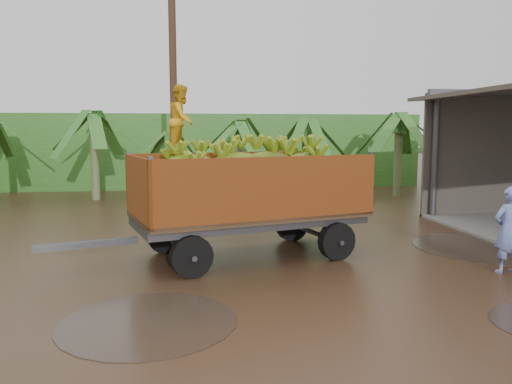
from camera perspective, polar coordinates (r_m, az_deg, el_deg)
The scene contains 6 objects.
ground at distance 10.11m, azimuth 7.31°, elevation -9.18°, with size 100.00×100.00×0.00m, color black.
hedge_north at distance 25.39m, azimuth -6.58°, elevation 4.73°, with size 22.00×3.00×3.60m, color #2D661E.
banana_trailer at distance 11.03m, azimuth -0.95°, elevation 0.16°, with size 6.98×3.68×3.78m.
man_blue at distance 11.05m, azimuth 26.90°, elevation -3.89°, with size 0.63×0.42×1.73m, color #6A79C1.
utility_pole at distance 16.82m, azimuth -9.43°, elevation 12.36°, with size 1.20×0.24×8.68m.
banana_plants at distance 15.92m, azimuth -19.95°, elevation 2.85°, with size 24.27×20.74×4.06m.
Camera 1 is at (-2.57, -9.36, 2.82)m, focal length 35.00 mm.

